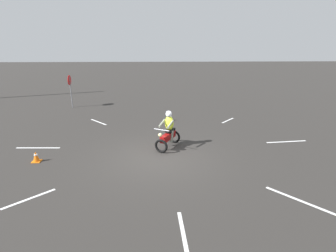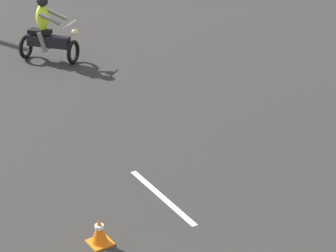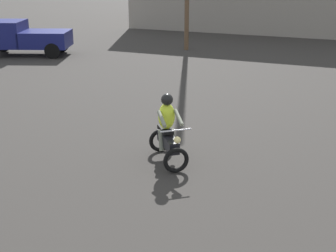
% 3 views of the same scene
% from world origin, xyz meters
% --- Properties ---
extents(motorcycle_rider_background, '(1.34, 1.47, 1.66)m').
position_xyz_m(motorcycle_rider_background, '(2.49, 12.25, 0.73)').
color(motorcycle_rider_background, black).
rests_on(motorcycle_rider_background, ground).
extents(pickup_truck, '(4.54, 3.24, 1.73)m').
position_xyz_m(pickup_truck, '(-9.32, 22.03, 0.93)').
color(pickup_truck, black).
rests_on(pickup_truck, ground).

